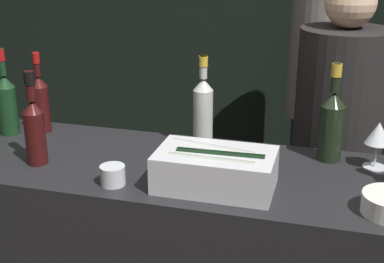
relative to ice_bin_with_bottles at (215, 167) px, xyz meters
name	(u,v)px	position (x,y,z in m)	size (l,w,h in m)	color
wall_back_chalkboard	(273,4)	(-0.12, 2.21, 0.24)	(6.40, 0.06, 2.80)	black
ice_bin_with_bottles	(215,167)	(0.00, 0.00, 0.00)	(0.37, 0.22, 0.12)	silver
wine_glass	(378,135)	(0.49, 0.29, 0.05)	(0.09, 0.09, 0.16)	silver
candle_votive	(113,175)	(-0.32, -0.07, -0.04)	(0.08, 0.08, 0.06)	silver
red_wine_bottle_burgundy	(7,102)	(-0.90, 0.25, 0.07)	(0.08, 0.08, 0.34)	#143319
red_wine_bottle_tall	(40,101)	(-0.79, 0.31, 0.06)	(0.07, 0.07, 0.32)	#380F0F
red_wine_bottle_black_foil	(34,127)	(-0.64, 0.02, 0.07)	(0.07, 0.07, 0.33)	#380F0F
champagne_bottle	(332,123)	(0.34, 0.32, 0.07)	(0.08, 0.08, 0.35)	black
rose_wine_bottle	(203,112)	(-0.11, 0.28, 0.08)	(0.07, 0.07, 0.36)	#B2B7AD
person_in_hoodie	(336,150)	(0.37, 0.81, -0.23)	(0.39, 0.39, 1.69)	black
person_blond_tee	(320,88)	(0.26, 1.66, -0.17)	(0.40, 0.40, 1.78)	black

